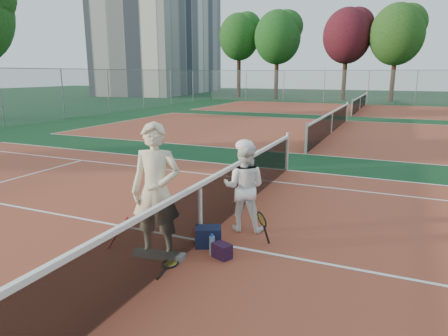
% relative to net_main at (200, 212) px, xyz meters
% --- Properties ---
extents(ground, '(130.00, 130.00, 0.00)m').
position_rel_net_main_xyz_m(ground, '(0.00, 0.00, -0.51)').
color(ground, '#0E3419').
rests_on(ground, ground).
extents(court_main, '(23.77, 10.97, 0.01)m').
position_rel_net_main_xyz_m(court_main, '(0.00, 0.00, -0.51)').
color(court_main, brown).
rests_on(court_main, ground).
extents(court_far_a, '(23.77, 10.97, 0.01)m').
position_rel_net_main_xyz_m(court_far_a, '(0.00, 13.50, -0.51)').
color(court_far_a, brown).
rests_on(court_far_a, ground).
extents(court_far_b, '(23.77, 10.97, 0.01)m').
position_rel_net_main_xyz_m(court_far_b, '(0.00, 27.00, -0.51)').
color(court_far_b, brown).
rests_on(court_far_b, ground).
extents(net_main, '(0.10, 10.98, 1.02)m').
position_rel_net_main_xyz_m(net_main, '(0.00, 0.00, 0.00)').
color(net_main, black).
rests_on(net_main, ground).
extents(net_far_a, '(0.10, 10.98, 1.02)m').
position_rel_net_main_xyz_m(net_far_a, '(0.00, 13.50, 0.00)').
color(net_far_a, black).
rests_on(net_far_a, ground).
extents(net_far_b, '(0.10, 10.98, 1.02)m').
position_rel_net_main_xyz_m(net_far_b, '(0.00, 27.00, 0.00)').
color(net_far_b, black).
rests_on(net_far_b, ground).
extents(fence_back, '(32.00, 0.06, 3.00)m').
position_rel_net_main_xyz_m(fence_back, '(0.00, 34.00, 0.99)').
color(fence_back, slate).
rests_on(fence_back, ground).
extents(apartment_block, '(12.96, 23.18, 15.00)m').
position_rel_net_main_xyz_m(apartment_block, '(-28.00, 44.00, 6.99)').
color(apartment_block, beige).
rests_on(apartment_block, ground).
extents(player_a, '(0.85, 0.66, 2.07)m').
position_rel_net_main_xyz_m(player_a, '(-0.35, -0.75, 0.52)').
color(player_a, beige).
rests_on(player_a, ground).
extents(player_b, '(0.86, 0.72, 1.58)m').
position_rel_net_main_xyz_m(player_b, '(0.47, 0.78, 0.28)').
color(player_b, white).
rests_on(player_b, ground).
extents(racket_red, '(0.44, 0.42, 0.52)m').
position_rel_net_main_xyz_m(racket_red, '(-1.01, -0.73, -0.25)').
color(racket_red, maroon).
rests_on(racket_red, ground).
extents(racket_black_held, '(0.35, 0.34, 0.58)m').
position_rel_net_main_xyz_m(racket_black_held, '(0.99, 0.25, -0.22)').
color(racket_black_held, black).
rests_on(racket_black_held, ground).
extents(racket_spare, '(0.37, 0.64, 0.03)m').
position_rel_net_main_xyz_m(racket_spare, '(-0.03, -0.94, -0.49)').
color(racket_spare, black).
rests_on(racket_spare, ground).
extents(sports_bag_navy, '(0.50, 0.43, 0.33)m').
position_rel_net_main_xyz_m(sports_bag_navy, '(0.21, -0.13, -0.35)').
color(sports_bag_navy, black).
rests_on(sports_bag_navy, ground).
extents(sports_bag_purple, '(0.33, 0.29, 0.23)m').
position_rel_net_main_xyz_m(sports_bag_purple, '(0.58, -0.43, -0.40)').
color(sports_bag_purple, black).
rests_on(sports_bag_purple, ground).
extents(net_cover_canvas, '(0.83, 0.31, 0.09)m').
position_rel_net_main_xyz_m(net_cover_canvas, '(-0.30, -0.81, -0.47)').
color(net_cover_canvas, '#5F5B56').
rests_on(net_cover_canvas, ground).
extents(water_bottle, '(0.09, 0.09, 0.30)m').
position_rel_net_main_xyz_m(water_bottle, '(0.40, -0.39, -0.36)').
color(water_bottle, '#C9E0FF').
rests_on(water_bottle, ground).
extents(tree_back_0, '(4.50, 4.50, 9.30)m').
position_rel_net_main_xyz_m(tree_back_0, '(-14.50, 38.22, 6.16)').
color(tree_back_0, '#382314').
rests_on(tree_back_0, ground).
extents(tree_back_1, '(4.88, 4.88, 9.24)m').
position_rel_net_main_xyz_m(tree_back_1, '(-9.74, 37.25, 5.89)').
color(tree_back_1, '#382314').
rests_on(tree_back_1, ground).
extents(tree_back_maroon, '(4.77, 4.77, 9.12)m').
position_rel_net_main_xyz_m(tree_back_maroon, '(-2.69, 37.77, 5.84)').
color(tree_back_maroon, '#382314').
rests_on(tree_back_maroon, ground).
extents(tree_back_3, '(5.00, 5.00, 9.18)m').
position_rel_net_main_xyz_m(tree_back_3, '(1.93, 37.33, 5.77)').
color(tree_back_3, '#382314').
rests_on(tree_back_3, ground).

